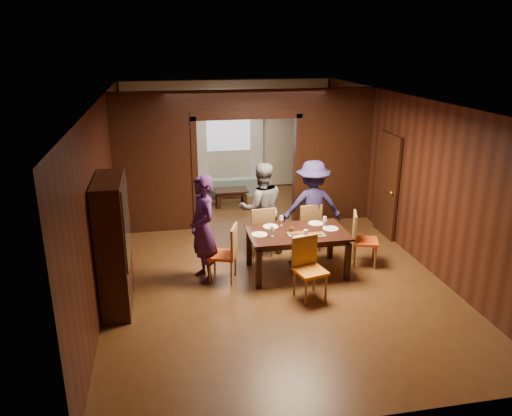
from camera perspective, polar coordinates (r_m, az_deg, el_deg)
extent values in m
plane|color=#4F2C16|center=(9.54, 0.63, -5.16)|extent=(9.00, 9.00, 0.00)
cube|color=silver|center=(8.78, 0.70, 12.43)|extent=(5.50, 9.00, 0.02)
cube|color=black|center=(13.38, -3.22, 8.31)|extent=(5.50, 0.02, 2.90)
cube|color=black|center=(8.94, -16.90, 2.24)|extent=(0.02, 9.00, 2.90)
cube|color=black|center=(9.95, 16.41, 3.93)|extent=(0.02, 9.00, 2.90)
cube|color=black|center=(10.49, -11.50, 3.64)|extent=(1.65, 0.15, 2.40)
cube|color=black|center=(11.11, 8.79, 4.64)|extent=(1.65, 0.15, 2.40)
cube|color=black|center=(10.37, -1.11, 12.01)|extent=(5.50, 0.15, 0.50)
cube|color=beige|center=(13.35, -3.20, 8.29)|extent=(5.40, 0.04, 2.85)
imported|color=#3C1A4C|center=(8.25, -6.09, -2.39)|extent=(0.61, 0.76, 1.81)
imported|color=slate|center=(9.29, 0.64, -0.05)|extent=(0.85, 0.67, 1.74)
imported|color=#211C47|center=(9.46, 6.46, 0.20)|extent=(1.18, 0.73, 1.75)
imported|color=#84ABAD|center=(13.04, -2.52, 2.62)|extent=(1.71, 0.67, 0.50)
imported|color=black|center=(8.65, 4.99, -2.06)|extent=(0.35, 0.35, 0.09)
cube|color=black|center=(8.66, 4.68, -5.04)|extent=(1.68, 1.04, 0.76)
cube|color=black|center=(12.19, -2.87, 1.22)|extent=(0.80, 0.50, 0.40)
cube|color=black|center=(7.64, -15.96, -4.02)|extent=(0.40, 1.20, 2.00)
cube|color=black|center=(10.47, 14.75, 2.51)|extent=(0.06, 0.90, 2.10)
cube|color=silver|center=(13.28, -3.21, 9.33)|extent=(1.20, 0.03, 1.30)
cube|color=white|center=(13.24, -6.39, 7.23)|extent=(0.35, 0.06, 2.40)
cube|color=white|center=(13.44, 0.05, 7.52)|extent=(0.35, 0.06, 2.40)
cylinder|color=white|center=(8.34, 0.39, -3.05)|extent=(0.27, 0.27, 0.01)
cylinder|color=white|center=(8.70, 1.68, -2.13)|extent=(0.27, 0.27, 0.01)
cylinder|color=white|center=(8.91, 6.85, -1.74)|extent=(0.27, 0.27, 0.01)
cylinder|color=silver|center=(8.70, 8.52, -2.34)|extent=(0.27, 0.27, 0.01)
cylinder|color=silver|center=(8.26, 5.34, -3.36)|extent=(0.27, 0.27, 0.01)
cube|color=gray|center=(8.38, 4.68, -2.93)|extent=(0.30, 0.20, 0.04)
cube|color=gray|center=(8.38, 6.83, -3.00)|extent=(0.30, 0.20, 0.04)
cylinder|color=silver|center=(8.24, 5.71, -2.97)|extent=(0.07, 0.07, 0.14)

